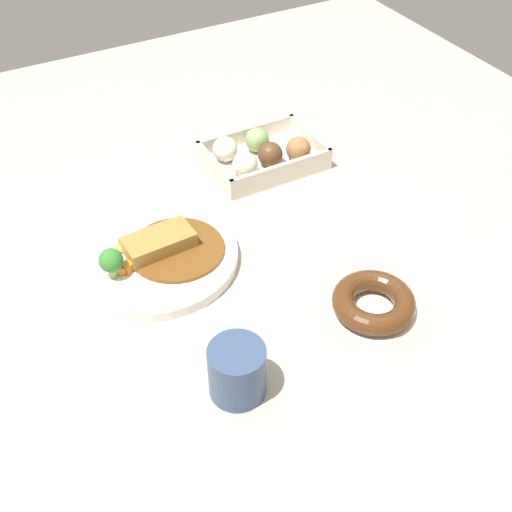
# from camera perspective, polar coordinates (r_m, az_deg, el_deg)

# --- Properties ---
(ground_plane) EXTENTS (1.60, 1.60, 0.00)m
(ground_plane) POSITION_cam_1_polar(r_m,az_deg,el_deg) (1.06, -0.80, 0.99)
(ground_plane) COLOR #B2A893
(curry_plate) EXTENTS (0.26, 0.26, 0.07)m
(curry_plate) POSITION_cam_1_polar(r_m,az_deg,el_deg) (1.03, -8.84, 0.11)
(curry_plate) COLOR white
(curry_plate) RESTS_ON ground_plane
(donut_box) EXTENTS (0.21, 0.14, 0.06)m
(donut_box) POSITION_cam_1_polar(r_m,az_deg,el_deg) (1.22, 0.48, 8.80)
(donut_box) COLOR beige
(donut_box) RESTS_ON ground_plane
(chocolate_ring_donut) EXTENTS (0.13, 0.13, 0.03)m
(chocolate_ring_donut) POSITION_cam_1_polar(r_m,az_deg,el_deg) (0.95, 10.23, -4.03)
(chocolate_ring_donut) COLOR white
(chocolate_ring_donut) RESTS_ON ground_plane
(coffee_mug) EXTENTS (0.07, 0.07, 0.08)m
(coffee_mug) POSITION_cam_1_polar(r_m,az_deg,el_deg) (0.83, -1.66, -10.02)
(coffee_mug) COLOR #33476B
(coffee_mug) RESTS_ON ground_plane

